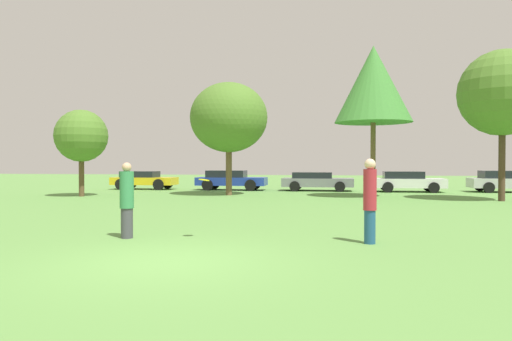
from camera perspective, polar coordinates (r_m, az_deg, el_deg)
name	(u,v)px	position (r m, az deg, el deg)	size (l,w,h in m)	color
ground_plane	(167,261)	(8.86, -10.61, -10.61)	(120.00, 120.00, 0.00)	#5B8E42
person_thrower	(127,200)	(11.61, -15.15, -3.39)	(0.33, 0.33, 1.78)	#3F3F47
person_catcher	(370,199)	(10.74, 13.43, -3.36)	(0.29, 0.29, 1.86)	navy
frisbee	(204,180)	(11.07, -6.22, -1.12)	(0.25, 0.25, 0.08)	yellow
tree_0	(81,136)	(26.75, -20.12, 3.87)	(2.74, 2.74, 4.56)	brown
tree_1	(229,118)	(26.16, -3.26, 6.31)	(4.21, 4.21, 6.13)	brown
tree_2	(373,84)	(25.50, 13.82, 9.94)	(3.93, 3.93, 7.75)	brown
tree_3	(502,93)	(24.98, 27.32, 8.20)	(3.96, 3.96, 6.97)	#473323
parked_car_yellow	(143,179)	(32.72, -13.29, -1.04)	(4.22, 1.85, 1.20)	gold
parked_car_blue	(230,179)	(30.95, -3.09, -1.07)	(4.49, 1.87, 1.27)	#1E389E
parked_car_grey	(317,181)	(30.36, 7.23, -1.23)	(4.44, 2.10, 1.17)	slate
parked_car_white	(407,181)	(30.40, 17.58, -1.21)	(4.20, 2.03, 1.24)	silver
parked_car_silver	(507,181)	(32.32, 27.72, -1.11)	(4.34, 2.06, 1.29)	#B2B2B7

